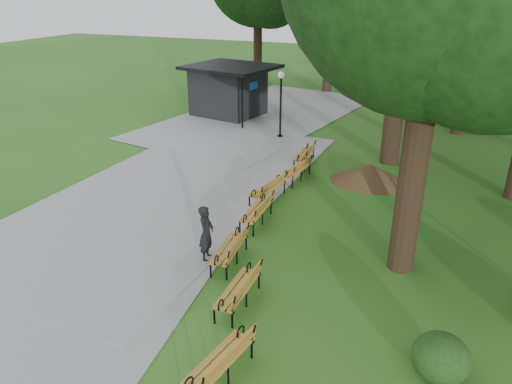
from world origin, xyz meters
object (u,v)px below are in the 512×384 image
at_px(bench_4, 267,189).
at_px(person, 206,233).
at_px(kiosk, 228,90).
at_px(dirt_mound, 369,173).
at_px(bench_6, 304,154).
at_px(bench_2, 229,249).
at_px(bench_1, 238,289).
at_px(lamp_post, 281,91).
at_px(bench_5, 296,170).
at_px(bench_0, 219,361).
at_px(bench_3, 256,211).

bearing_deg(bench_4, person, 8.97).
xyz_separation_m(kiosk, dirt_mound, (9.44, -7.30, -1.07)).
height_order(dirt_mound, bench_6, bench_6).
height_order(person, bench_2, person).
xyz_separation_m(person, bench_1, (1.64, -1.57, -0.37)).
relative_size(lamp_post, bench_5, 1.70).
bearing_deg(person, kiosk, 12.44).
bearing_deg(bench_6, person, -4.81).
xyz_separation_m(person, bench_2, (0.65, 0.06, -0.37)).
xyz_separation_m(lamp_post, bench_0, (4.29, -15.52, -1.88)).
xyz_separation_m(bench_1, bench_4, (-1.52, 5.91, 0.00)).
height_order(bench_0, bench_2, same).
bearing_deg(bench_0, bench_5, -159.92).
height_order(lamp_post, bench_0, lamp_post).
height_order(kiosk, bench_0, kiosk).
bearing_deg(bench_2, person, -90.00).
bearing_deg(bench_3, lamp_post, -166.53).
height_order(kiosk, bench_2, kiosk).
distance_m(bench_3, bench_4, 1.85).
bearing_deg(person, bench_1, -144.54).
bearing_deg(bench_4, dirt_mound, 146.33).
bearing_deg(lamp_post, bench_0, -74.54).
height_order(person, bench_5, person).
height_order(lamp_post, bench_1, lamp_post).
relative_size(bench_1, bench_2, 1.00).
bearing_deg(lamp_post, bench_1, -74.54).
relative_size(bench_1, bench_3, 1.00).
distance_m(dirt_mound, bench_6, 3.05).
bearing_deg(person, bench_5, -15.01).
xyz_separation_m(bench_0, bench_6, (-2.04, 12.22, 0.00)).
distance_m(bench_2, bench_5, 6.43).
relative_size(lamp_post, bench_3, 1.70).
distance_m(person, dirt_mound, 8.07).
xyz_separation_m(lamp_post, bench_4, (2.14, -7.32, -1.88)).
height_order(bench_0, bench_3, same).
relative_size(bench_0, bench_3, 1.00).
distance_m(person, bench_6, 8.37).
distance_m(person, bench_1, 2.30).
bearing_deg(bench_4, lamp_post, -153.12).
xyz_separation_m(bench_1, bench_2, (-0.99, 1.64, 0.00)).
bearing_deg(dirt_mound, person, -112.87).
distance_m(person, bench_3, 2.58).
relative_size(dirt_mound, bench_5, 1.32).
distance_m(dirt_mound, bench_5, 2.81).
bearing_deg(bench_0, bench_4, -155.02).
height_order(dirt_mound, bench_0, bench_0).
xyz_separation_m(kiosk, bench_6, (6.54, -6.37, -1.00)).
distance_m(lamp_post, dirt_mound, 6.95).
bearing_deg(bench_0, bench_2, -147.19).
bearing_deg(bench_2, kiosk, -160.04).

